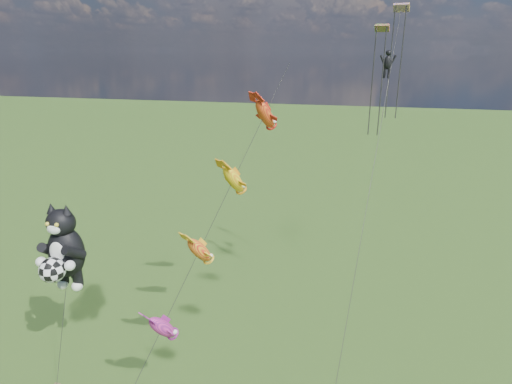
# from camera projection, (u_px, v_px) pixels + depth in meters

# --- Properties ---
(cat_kite_rig) EXTENTS (2.66, 4.20, 11.08)m
(cat_kite_rig) POSITION_uv_depth(u_px,v_px,m) (63.00, 249.00, 26.50)
(cat_kite_rig) COLOR brown
(cat_kite_rig) RESTS_ON ground
(fish_windsock_rig) EXTENTS (7.22, 14.34, 19.17)m
(fish_windsock_rig) POSITION_uv_depth(u_px,v_px,m) (216.00, 215.00, 24.91)
(fish_windsock_rig) COLOR brown
(fish_windsock_rig) RESTS_ON ground
(parafoil_rig) EXTENTS (3.52, 17.38, 22.88)m
(parafoil_rig) POSITION_uv_depth(u_px,v_px,m) (387.00, 67.00, 27.91)
(parafoil_rig) COLOR brown
(parafoil_rig) RESTS_ON ground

